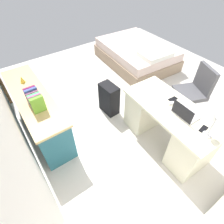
{
  "coord_description": "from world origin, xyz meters",
  "views": [
    {
      "loc": [
        -2.11,
        1.91,
        2.47
      ],
      "look_at": [
        -0.59,
        0.83,
        0.6
      ],
      "focal_mm": 29.23,
      "sensor_mm": 36.0,
      "label": 1
    }
  ],
  "objects_px": {
    "computer_mouse": "(171,103)",
    "cell_phone_by_mouse": "(173,99)",
    "suitcase_black": "(109,99)",
    "cell_phone_near_laptop": "(203,129)",
    "office_chair": "(192,94)",
    "desk_lamp": "(212,118)",
    "bed": "(136,54)",
    "figurine_small": "(22,80)",
    "desk": "(167,125)",
    "credenza": "(38,112)",
    "laptop": "(184,113)"
  },
  "relations": [
    {
      "from": "computer_mouse",
      "to": "cell_phone_by_mouse",
      "type": "xyz_separation_m",
      "value": [
        0.05,
        -0.09,
        -0.01
      ]
    },
    {
      "from": "suitcase_black",
      "to": "cell_phone_near_laptop",
      "type": "distance_m",
      "value": 1.66
    },
    {
      "from": "cell_phone_by_mouse",
      "to": "office_chair",
      "type": "bearing_deg",
      "value": -78.52
    },
    {
      "from": "computer_mouse",
      "to": "desk_lamp",
      "type": "bearing_deg",
      "value": 175.24
    },
    {
      "from": "bed",
      "to": "cell_phone_near_laptop",
      "type": "bearing_deg",
      "value": 154.47
    },
    {
      "from": "office_chair",
      "to": "computer_mouse",
      "type": "xyz_separation_m",
      "value": [
        -0.15,
        0.81,
        0.33
      ]
    },
    {
      "from": "desk_lamp",
      "to": "figurine_small",
      "type": "bearing_deg",
      "value": 32.54
    },
    {
      "from": "desk",
      "to": "computer_mouse",
      "type": "distance_m",
      "value": 0.38
    },
    {
      "from": "computer_mouse",
      "to": "cell_phone_by_mouse",
      "type": "relative_size",
      "value": 0.74
    },
    {
      "from": "suitcase_black",
      "to": "credenza",
      "type": "bearing_deg",
      "value": 71.32
    },
    {
      "from": "credenza",
      "to": "computer_mouse",
      "type": "height_order",
      "value": "computer_mouse"
    },
    {
      "from": "figurine_small",
      "to": "office_chair",
      "type": "bearing_deg",
      "value": -123.87
    },
    {
      "from": "bed",
      "to": "laptop",
      "type": "relative_size",
      "value": 6.24
    },
    {
      "from": "office_chair",
      "to": "computer_mouse",
      "type": "distance_m",
      "value": 0.89
    },
    {
      "from": "desk",
      "to": "computer_mouse",
      "type": "xyz_separation_m",
      "value": [
        0.08,
        -0.05,
        0.37
      ]
    },
    {
      "from": "desk",
      "to": "desk_lamp",
      "type": "xyz_separation_m",
      "value": [
        -0.51,
        0.02,
        0.61
      ]
    },
    {
      "from": "office_chair",
      "to": "suitcase_black",
      "type": "height_order",
      "value": "office_chair"
    },
    {
      "from": "cell_phone_by_mouse",
      "to": "figurine_small",
      "type": "distance_m",
      "value": 2.35
    },
    {
      "from": "desk",
      "to": "computer_mouse",
      "type": "relative_size",
      "value": 14.65
    },
    {
      "from": "office_chair",
      "to": "desk_lamp",
      "type": "xyz_separation_m",
      "value": [
        -0.73,
        0.88,
        0.57
      ]
    },
    {
      "from": "computer_mouse",
      "to": "laptop",
      "type": "bearing_deg",
      "value": 170.98
    },
    {
      "from": "suitcase_black",
      "to": "figurine_small",
      "type": "distance_m",
      "value": 1.47
    },
    {
      "from": "bed",
      "to": "office_chair",
      "type": "bearing_deg",
      "value": 167.98
    },
    {
      "from": "cell_phone_by_mouse",
      "to": "figurine_small",
      "type": "bearing_deg",
      "value": 48.17
    },
    {
      "from": "cell_phone_by_mouse",
      "to": "computer_mouse",
      "type": "bearing_deg",
      "value": 121.74
    },
    {
      "from": "cell_phone_by_mouse",
      "to": "desk_lamp",
      "type": "height_order",
      "value": "desk_lamp"
    },
    {
      "from": "cell_phone_near_laptop",
      "to": "desk",
      "type": "bearing_deg",
      "value": -6.46
    },
    {
      "from": "cell_phone_near_laptop",
      "to": "figurine_small",
      "type": "height_order",
      "value": "figurine_small"
    },
    {
      "from": "cell_phone_near_laptop",
      "to": "cell_phone_by_mouse",
      "type": "relative_size",
      "value": 1.0
    },
    {
      "from": "desk",
      "to": "desk_lamp",
      "type": "relative_size",
      "value": 4.25
    },
    {
      "from": "suitcase_black",
      "to": "cell_phone_by_mouse",
      "type": "relative_size",
      "value": 4.3
    },
    {
      "from": "desk",
      "to": "cell_phone_by_mouse",
      "type": "xyz_separation_m",
      "value": [
        0.13,
        -0.14,
        0.36
      ]
    },
    {
      "from": "figurine_small",
      "to": "cell_phone_by_mouse",
      "type": "bearing_deg",
      "value": -135.66
    },
    {
      "from": "cell_phone_near_laptop",
      "to": "figurine_small",
      "type": "bearing_deg",
      "value": 25.14
    },
    {
      "from": "office_chair",
      "to": "desk_lamp",
      "type": "distance_m",
      "value": 1.28
    },
    {
      "from": "cell_phone_near_laptop",
      "to": "bed",
      "type": "bearing_deg",
      "value": -34.02
    },
    {
      "from": "laptop",
      "to": "cell_phone_by_mouse",
      "type": "height_order",
      "value": "laptop"
    },
    {
      "from": "figurine_small",
      "to": "computer_mouse",
      "type": "bearing_deg",
      "value": -138.15
    },
    {
      "from": "credenza",
      "to": "desk_lamp",
      "type": "relative_size",
      "value": 5.22
    },
    {
      "from": "laptop",
      "to": "cell_phone_near_laptop",
      "type": "relative_size",
      "value": 2.34
    },
    {
      "from": "laptop",
      "to": "cell_phone_by_mouse",
      "type": "xyz_separation_m",
      "value": [
        0.31,
        -0.14,
        -0.04
      ]
    },
    {
      "from": "computer_mouse",
      "to": "figurine_small",
      "type": "bearing_deg",
      "value": 44.11
    },
    {
      "from": "bed",
      "to": "cell_phone_near_laptop",
      "type": "relative_size",
      "value": 14.6
    },
    {
      "from": "cell_phone_near_laptop",
      "to": "cell_phone_by_mouse",
      "type": "bearing_deg",
      "value": -20.44
    },
    {
      "from": "suitcase_black",
      "to": "desk_lamp",
      "type": "bearing_deg",
      "value": -172.58
    },
    {
      "from": "desk",
      "to": "office_chair",
      "type": "distance_m",
      "value": 0.89
    },
    {
      "from": "office_chair",
      "to": "cell_phone_by_mouse",
      "type": "distance_m",
      "value": 0.79
    },
    {
      "from": "credenza",
      "to": "cell_phone_near_laptop",
      "type": "xyz_separation_m",
      "value": [
        -1.9,
        -1.51,
        0.37
      ]
    },
    {
      "from": "laptop",
      "to": "desk_lamp",
      "type": "bearing_deg",
      "value": 176.4
    },
    {
      "from": "bed",
      "to": "suitcase_black",
      "type": "bearing_deg",
      "value": 123.88
    }
  ]
}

